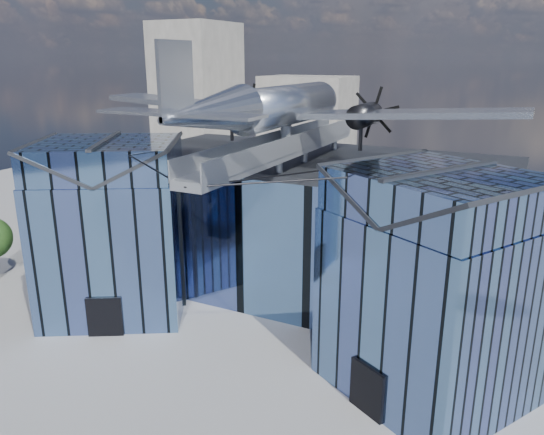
% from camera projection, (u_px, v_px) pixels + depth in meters
% --- Properties ---
extents(ground_plane, '(120.00, 120.00, 0.00)m').
position_uv_depth(ground_plane, '(258.00, 334.00, 33.78)').
color(ground_plane, gray).
extents(museum, '(32.88, 24.50, 17.60)m').
position_uv_depth(museum, '(296.00, 226.00, 37.15)').
color(museum, '#4C699C').
rests_on(museum, ground).
extents(bg_towers, '(77.00, 24.50, 26.00)m').
position_uv_depth(bg_towers, '(438.00, 109.00, 73.45)').
color(bg_towers, gray).
rests_on(bg_towers, ground).
extents(tree_side_w, '(4.69, 4.69, 5.73)m').
position_uv_depth(tree_side_w, '(68.00, 185.00, 56.09)').
color(tree_side_w, '#342215').
rests_on(tree_side_w, ground).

